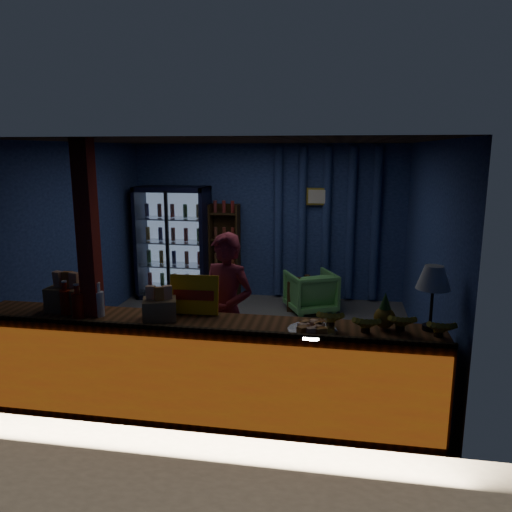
{
  "coord_description": "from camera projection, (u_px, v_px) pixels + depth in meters",
  "views": [
    {
      "loc": [
        1.26,
        -6.11,
        2.49
      ],
      "look_at": [
        0.23,
        -0.2,
        1.22
      ],
      "focal_mm": 35.0,
      "sensor_mm": 36.0,
      "label": 1
    }
  ],
  "objects": [
    {
      "name": "ground",
      "position": [
        242.0,
        342.0,
        6.62
      ],
      "size": [
        4.6,
        4.6,
        0.0
      ],
      "primitive_type": "plane",
      "color": "#515154",
      "rests_on": "ground"
    },
    {
      "name": "room_walls",
      "position": [
        241.0,
        225.0,
        6.29
      ],
      "size": [
        4.6,
        4.6,
        4.6
      ],
      "color": "navy",
      "rests_on": "ground"
    },
    {
      "name": "counter",
      "position": [
        201.0,
        369.0,
        4.68
      ],
      "size": [
        4.4,
        0.57,
        0.99
      ],
      "color": "brown",
      "rests_on": "ground"
    },
    {
      "name": "support_post",
      "position": [
        91.0,
        279.0,
        4.69
      ],
      "size": [
        0.16,
        0.16,
        2.6
      ],
      "primitive_type": "cube",
      "color": "maroon",
      "rests_on": "ground"
    },
    {
      "name": "beverage_cooler",
      "position": [
        175.0,
        243.0,
        8.53
      ],
      "size": [
        1.2,
        0.62,
        1.9
      ],
      "color": "black",
      "rests_on": "ground"
    },
    {
      "name": "bottle_shelf",
      "position": [
        225.0,
        251.0,
        8.55
      ],
      "size": [
        0.5,
        0.28,
        1.6
      ],
      "color": "#3A2712",
      "rests_on": "ground"
    },
    {
      "name": "curtain_folds",
      "position": [
        326.0,
        224.0,
        8.24
      ],
      "size": [
        1.74,
        0.14,
        2.5
      ],
      "color": "navy",
      "rests_on": "room_walls"
    },
    {
      "name": "framed_picture",
      "position": [
        318.0,
        197.0,
        8.13
      ],
      "size": [
        0.36,
        0.04,
        0.28
      ],
      "color": "gold",
      "rests_on": "room_walls"
    },
    {
      "name": "shopkeeper",
      "position": [
        227.0,
        312.0,
        5.2
      ],
      "size": [
        0.71,
        0.57,
        1.67
      ],
      "primitive_type": "imported",
      "rotation": [
        0.0,
        0.0,
        -0.33
      ],
      "color": "maroon",
      "rests_on": "ground"
    },
    {
      "name": "green_chair",
      "position": [
        311.0,
        292.0,
        7.79
      ],
      "size": [
        0.93,
        0.94,
        0.65
      ],
      "primitive_type": "imported",
      "rotation": [
        0.0,
        0.0,
        3.59
      ],
      "color": "#5CB259",
      "rests_on": "ground"
    },
    {
      "name": "side_table",
      "position": [
        307.0,
        295.0,
        7.87
      ],
      "size": [
        0.59,
        0.48,
        0.58
      ],
      "color": "#3A2712",
      "rests_on": "ground"
    },
    {
      "name": "yellow_sign",
      "position": [
        194.0,
        295.0,
        4.76
      ],
      "size": [
        0.47,
        0.11,
        0.38
      ],
      "color": "yellow",
      "rests_on": "counter"
    },
    {
      "name": "soda_bottles",
      "position": [
        81.0,
        302.0,
        4.7
      ],
      "size": [
        0.44,
        0.18,
        0.33
      ],
      "color": "#AB1E0B",
      "rests_on": "counter"
    },
    {
      "name": "snack_box_left",
      "position": [
        68.0,
        296.0,
        4.9
      ],
      "size": [
        0.37,
        0.31,
        0.38
      ],
      "color": "#956C48",
      "rests_on": "counter"
    },
    {
      "name": "snack_box_centre",
      "position": [
        160.0,
        308.0,
        4.61
      ],
      "size": [
        0.37,
        0.33,
        0.32
      ],
      "color": "#956C48",
      "rests_on": "counter"
    },
    {
      "name": "pastry_tray",
      "position": [
        312.0,
        329.0,
        4.31
      ],
      "size": [
        0.43,
        0.43,
        0.07
      ],
      "color": "silver",
      "rests_on": "counter"
    },
    {
      "name": "banana_bunches",
      "position": [
        384.0,
        322.0,
        4.27
      ],
      "size": [
        1.17,
        0.32,
        0.19
      ],
      "color": "yellow",
      "rests_on": "counter"
    },
    {
      "name": "table_lamp",
      "position": [
        433.0,
        280.0,
        4.27
      ],
      "size": [
        0.29,
        0.29,
        0.58
      ],
      "color": "black",
      "rests_on": "counter"
    },
    {
      "name": "pineapple",
      "position": [
        385.0,
        314.0,
        4.36
      ],
      "size": [
        0.19,
        0.19,
        0.32
      ],
      "color": "brown",
      "rests_on": "counter"
    }
  ]
}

